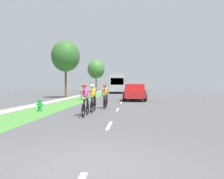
# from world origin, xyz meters

# --- Properties ---
(ground_plane) EXTENTS (120.00, 120.00, 0.00)m
(ground_plane) POSITION_xyz_m (0.00, 20.00, 0.00)
(ground_plane) COLOR #4C4C4F
(grass_verge) EXTENTS (2.38, 70.00, 0.01)m
(grass_verge) POSITION_xyz_m (-4.51, 20.00, 0.00)
(grass_verge) COLOR #478438
(grass_verge) RESTS_ON ground_plane
(sidewalk_concrete) EXTENTS (1.20, 70.00, 0.10)m
(sidewalk_concrete) POSITION_xyz_m (-6.30, 20.00, 0.00)
(sidewalk_concrete) COLOR #9E998E
(sidewalk_concrete) RESTS_ON ground_plane
(lane_markings_center) EXTENTS (0.12, 52.20, 0.01)m
(lane_markings_center) POSITION_xyz_m (0.00, 24.00, 0.00)
(lane_markings_center) COLOR white
(lane_markings_center) RESTS_ON ground_plane
(fire_hydrant_green) EXTENTS (0.44, 0.38, 0.76)m
(fire_hydrant_green) POSITION_xyz_m (-4.51, 8.78, 0.37)
(fire_hydrant_green) COLOR #1E8C33
(fire_hydrant_green) RESTS_ON ground_plane
(cyclist_lead) EXTENTS (0.42, 1.72, 1.58)m
(cyclist_lead) POSITION_xyz_m (-1.42, 6.91, 0.81)
(cyclist_lead) COLOR black
(cyclist_lead) RESTS_ON ground_plane
(cyclist_trailing) EXTENTS (0.42, 1.72, 1.58)m
(cyclist_trailing) POSITION_xyz_m (-1.33, 8.69, 0.81)
(cyclist_trailing) COLOR black
(cyclist_trailing) RESTS_ON ground_plane
(cyclist_distant) EXTENTS (0.42, 1.72, 1.58)m
(cyclist_distant) POSITION_xyz_m (-0.85, 10.72, 0.81)
(cyclist_distant) COLOR black
(cyclist_distant) RESTS_ON ground_plane
(pickup_red) EXTENTS (2.22, 5.10, 1.64)m
(pickup_red) POSITION_xyz_m (1.22, 18.61, 0.83)
(pickup_red) COLOR red
(pickup_red) RESTS_ON ground_plane
(sedan_white) EXTENTS (1.98, 4.30, 1.52)m
(sedan_white) POSITION_xyz_m (1.52, 29.90, 0.77)
(sedan_white) COLOR silver
(sedan_white) RESTS_ON ground_plane
(bus_silver) EXTENTS (2.78, 11.60, 3.48)m
(bus_silver) POSITION_xyz_m (-1.50, 40.99, 1.98)
(bus_silver) COLOR #A5A8AD
(bus_silver) RESTS_ON ground_plane
(suv_blue) EXTENTS (2.15, 4.70, 1.79)m
(suv_blue) POSITION_xyz_m (-1.37, 58.33, 0.95)
(suv_blue) COLOR #23389E
(suv_blue) RESTS_ON ground_plane
(street_tree_near) EXTENTS (3.39, 3.39, 6.87)m
(street_tree_near) POSITION_xyz_m (-6.93, 22.56, 4.99)
(street_tree_near) COLOR brown
(street_tree_near) RESTS_ON ground_plane
(street_tree_far) EXTENTS (3.84, 3.84, 7.25)m
(street_tree_far) POSITION_xyz_m (-6.96, 47.01, 5.12)
(street_tree_far) COLOR brown
(street_tree_far) RESTS_ON ground_plane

